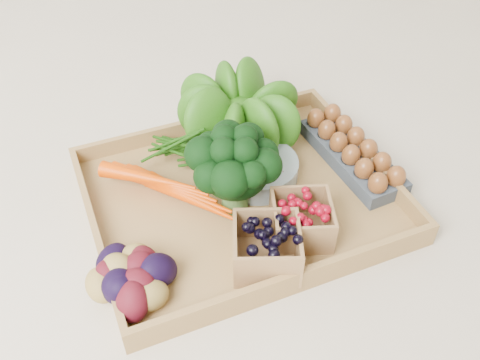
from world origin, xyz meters
name	(u,v)px	position (x,y,z in m)	size (l,w,h in m)	color
ground	(240,203)	(0.00, 0.00, 0.00)	(4.00, 4.00, 0.00)	beige
tray	(240,200)	(0.00, 0.00, 0.01)	(0.55, 0.45, 0.01)	#9F7843
carrots	(171,188)	(-0.12, 0.05, 0.04)	(0.21, 0.15, 0.05)	#E34100
lettuce	(236,108)	(0.06, 0.16, 0.10)	(0.17, 0.17, 0.17)	#1A4F0C
broccoli	(235,182)	(-0.02, -0.02, 0.08)	(0.16, 0.16, 0.13)	black
cherry_bowl	(258,170)	(0.05, 0.04, 0.04)	(0.16, 0.16, 0.04)	#8C9EA5
egg_carton	(352,156)	(0.25, 0.01, 0.03)	(0.09, 0.26, 0.03)	#3D434D
potatoes	(128,273)	(-0.24, -0.12, 0.06)	(0.14, 0.14, 0.08)	#3D0912
punnet_blackberry	(266,247)	(-0.02, -0.16, 0.05)	(0.11, 0.11, 0.07)	black
punnet_raspberry	(302,220)	(0.06, -0.12, 0.05)	(0.10, 0.10, 0.07)	maroon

